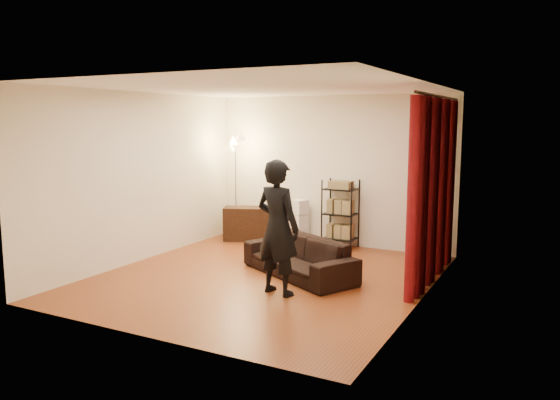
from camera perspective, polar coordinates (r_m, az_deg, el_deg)
The scene contains 14 objects.
floor at distance 7.98m, azimuth -1.65°, elevation -8.07°, with size 5.00×5.00×0.00m, color brown.
ceiling at distance 7.67m, azimuth -1.74°, elevation 11.67°, with size 5.00×5.00×0.00m, color white.
wall_back at distance 9.95m, azimuth 5.39°, elevation 3.07°, with size 5.00×5.00×0.00m, color beige.
wall_front at distance 5.68m, azimuth -14.16°, elevation -1.02°, with size 5.00×5.00×0.00m, color beige.
wall_left at distance 9.02m, azimuth -14.26°, elevation 2.32°, with size 5.00×5.00×0.00m, color beige.
wall_right at distance 6.90m, azimuth 14.82°, elevation 0.55°, with size 5.00×5.00×0.00m, color beige.
curtain_rod at distance 7.97m, azimuth 16.29°, elevation 10.36°, with size 0.04×0.04×2.65m, color black.
curtain at distance 8.02m, azimuth 15.78°, elevation 1.02°, with size 0.22×2.65×2.55m, color maroon, non-canonical shape.
sofa at distance 8.00m, azimuth 1.98°, elevation -5.96°, with size 1.91×0.75×0.56m, color black.
person at distance 7.03m, azimuth -0.24°, elevation -2.89°, with size 0.64×0.42×1.76m, color black.
media_cabinet at distance 10.35m, azimuth -2.86°, elevation -2.49°, with size 1.08×0.40×0.63m, color black.
storage_boxes at distance 10.14m, azimuth 1.91°, elevation -2.20°, with size 0.32×0.26×0.81m, color silver, non-canonical shape.
wire_shelf at distance 9.74m, azimuth 6.32°, elevation -1.46°, with size 0.55×0.39×1.22m, color black, non-canonical shape.
floor_lamp at distance 10.32m, azimuth -4.65°, elevation 1.28°, with size 0.36×0.36×1.99m, color silver, non-canonical shape.
Camera 1 is at (3.76, -6.67, 2.24)m, focal length 35.00 mm.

